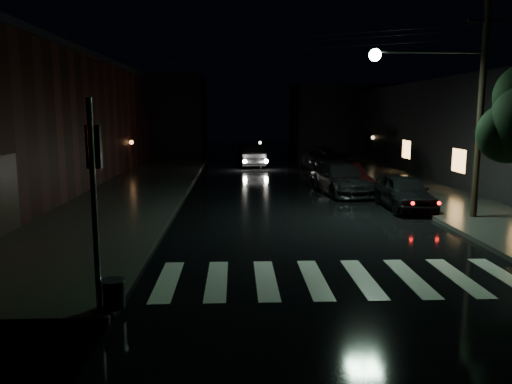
{
  "coord_description": "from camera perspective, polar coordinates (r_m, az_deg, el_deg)",
  "views": [
    {
      "loc": [
        0.48,
        -11.22,
        4.06
      ],
      "look_at": [
        1.11,
        4.18,
        1.6
      ],
      "focal_mm": 35.0,
      "sensor_mm": 36.0,
      "label": 1
    }
  ],
  "objects": [
    {
      "name": "sidewalk_left",
      "position": [
        26.12,
        -14.42,
        0.01
      ],
      "size": [
        6.0,
        44.0,
        0.15
      ],
      "primitive_type": "cube",
      "color": "#282826",
      "rests_on": "ground"
    },
    {
      "name": "parked_car_b",
      "position": [
        25.79,
        10.16,
        1.55
      ],
      "size": [
        2.04,
        4.67,
        1.49
      ],
      "primitive_type": "imported",
      "rotation": [
        0.0,
        0.0,
        0.1
      ],
      "color": "black",
      "rests_on": "ground"
    },
    {
      "name": "parked_car_a",
      "position": [
        22.01,
        16.56,
        0.02
      ],
      "size": [
        1.77,
        4.36,
        1.48
      ],
      "primitive_type": "imported",
      "rotation": [
        0.0,
        0.0,
        -0.0
      ],
      "color": "black",
      "rests_on": "ground"
    },
    {
      "name": "building_far_left",
      "position": [
        57.19,
        -13.05,
        8.79
      ],
      "size": [
        14.0,
        10.0,
        8.0
      ],
      "primitive_type": "cube",
      "color": "black",
      "rests_on": "ground"
    },
    {
      "name": "oncoming_car",
      "position": [
        38.14,
        -0.61,
        4.22
      ],
      "size": [
        2.19,
        5.16,
        1.66
      ],
      "primitive_type": "imported",
      "rotation": [
        0.0,
        0.0,
        3.23
      ],
      "color": "black",
      "rests_on": "ground"
    },
    {
      "name": "signal_pole_corner",
      "position": [
        10.42,
        -16.92,
        -5.33
      ],
      "size": [
        0.68,
        0.61,
        4.2
      ],
      "color": "slate",
      "rests_on": "ground"
    },
    {
      "name": "building_left",
      "position": [
        29.95,
        -27.18,
        7.01
      ],
      "size": [
        10.0,
        36.0,
        7.0
      ],
      "primitive_type": "cube",
      "color": "black",
      "rests_on": "ground"
    },
    {
      "name": "parked_car_d",
      "position": [
        36.07,
        7.87,
        3.81
      ],
      "size": [
        3.38,
        6.08,
        1.61
      ],
      "primitive_type": "imported",
      "rotation": [
        0.0,
        0.0,
        0.13
      ],
      "color": "black",
      "rests_on": "ground"
    },
    {
      "name": "sidewalk_right",
      "position": [
        27.25,
        18.14,
        0.21
      ],
      "size": [
        4.0,
        44.0,
        0.15
      ],
      "primitive_type": "cube",
      "color": "#282826",
      "rests_on": "ground"
    },
    {
      "name": "building_far_right",
      "position": [
        57.83,
        11.3,
        8.35
      ],
      "size": [
        14.0,
        10.0,
        7.0
      ],
      "primitive_type": "cube",
      "color": "black",
      "rests_on": "ground"
    },
    {
      "name": "crosswalk",
      "position": [
        12.66,
        9.41,
        -9.74
      ],
      "size": [
        9.0,
        3.0,
        0.01
      ],
      "primitive_type": "cube",
      "color": "beige",
      "rests_on": "ground"
    },
    {
      "name": "parked_car_c",
      "position": [
        25.54,
        9.71,
        1.54
      ],
      "size": [
        2.86,
        5.55,
        1.54
      ],
      "primitive_type": "imported",
      "rotation": [
        0.0,
        0.0,
        0.14
      ],
      "color": "black",
      "rests_on": "ground"
    },
    {
      "name": "utility_pole",
      "position": [
        20.05,
        22.63,
        9.92
      ],
      "size": [
        4.92,
        0.44,
        8.0
      ],
      "color": "black",
      "rests_on": "ground"
    },
    {
      "name": "ground",
      "position": [
        11.94,
        -4.58,
        -10.84
      ],
      "size": [
        120.0,
        120.0,
        0.0
      ],
      "primitive_type": "plane",
      "color": "black",
      "rests_on": "ground"
    }
  ]
}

